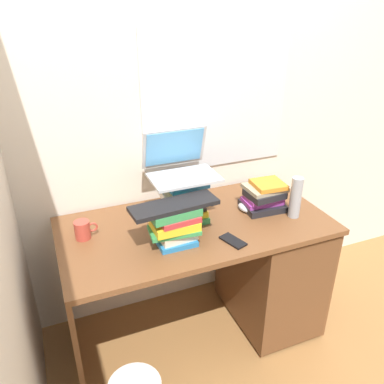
# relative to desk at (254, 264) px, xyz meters

# --- Properties ---
(ground_plane) EXTENTS (6.00, 6.00, 0.00)m
(ground_plane) POSITION_rel_desk_xyz_m (-0.36, 0.03, -0.42)
(ground_plane) COLOR olive
(wall_back) EXTENTS (6.00, 0.06, 2.60)m
(wall_back) POSITION_rel_desk_xyz_m (-0.36, 0.43, 0.88)
(wall_back) COLOR silver
(wall_back) RESTS_ON ground
(desk) EXTENTS (1.43, 0.72, 0.77)m
(desk) POSITION_rel_desk_xyz_m (0.00, 0.00, 0.00)
(desk) COLOR brown
(desk) RESTS_ON ground
(book_stack_tall) EXTENTS (0.24, 0.21, 0.24)m
(book_stack_tall) POSITION_rel_desk_xyz_m (-0.40, 0.10, 0.47)
(book_stack_tall) COLOR #338C4C
(book_stack_tall) RESTS_ON desk
(book_stack_keyboard_riser) EXTENTS (0.25, 0.20, 0.19)m
(book_stack_keyboard_riser) POSITION_rel_desk_xyz_m (-0.53, -0.10, 0.45)
(book_stack_keyboard_riser) COLOR #2672B2
(book_stack_keyboard_riser) RESTS_ON desk
(book_stack_side) EXTENTS (0.24, 0.20, 0.17)m
(book_stack_side) POSITION_rel_desk_xyz_m (0.05, 0.03, 0.43)
(book_stack_side) COLOR black
(book_stack_side) RESTS_ON desk
(laptop) EXTENTS (0.35, 0.30, 0.23)m
(laptop) POSITION_rel_desk_xyz_m (-0.40, 0.16, 0.64)
(laptop) COLOR #B7BABF
(laptop) RESTS_ON book_stack_tall
(keyboard) EXTENTS (0.43, 0.17, 0.02)m
(keyboard) POSITION_rel_desk_xyz_m (-0.53, -0.09, 0.56)
(keyboard) COLOR black
(keyboard) RESTS_ON book_stack_keyboard_riser
(computer_mouse) EXTENTS (0.06, 0.10, 0.04)m
(computer_mouse) POSITION_rel_desk_xyz_m (-0.06, 0.06, 0.37)
(computer_mouse) COLOR #A5A8AD
(computer_mouse) RESTS_ON desk
(mug) EXTENTS (0.12, 0.08, 0.09)m
(mug) POSITION_rel_desk_xyz_m (-0.94, 0.11, 0.40)
(mug) COLOR #B23F33
(mug) RESTS_ON desk
(water_bottle) EXTENTS (0.06, 0.06, 0.23)m
(water_bottle) POSITION_rel_desk_xyz_m (0.16, -0.10, 0.47)
(water_bottle) COLOR #999EA5
(water_bottle) RESTS_ON desk
(cell_phone) EXTENTS (0.10, 0.15, 0.01)m
(cell_phone) POSITION_rel_desk_xyz_m (-0.26, -0.20, 0.36)
(cell_phone) COLOR black
(cell_phone) RESTS_ON desk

